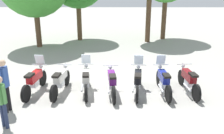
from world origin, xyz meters
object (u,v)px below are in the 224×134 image
object	(u,v)px
motorcycle_3	(112,82)
person_0	(1,99)
motorcycle_0	(35,80)
motorcycle_4	(138,80)
motorcycle_2	(86,80)
motorcycle_5	(163,80)
motorcycle_1	(60,80)
motorcycle_6	(188,80)
person_1	(4,81)

from	to	relation	value
motorcycle_3	person_0	world-z (taller)	person_0
motorcycle_0	motorcycle_4	bearing A→B (deg)	-84.05
motorcycle_2	motorcycle_5	distance (m)	2.98
motorcycle_1	motorcycle_2	size ratio (longest dim) A/B	1.00
motorcycle_2	motorcycle_5	bearing A→B (deg)	-96.40
motorcycle_3	motorcycle_6	distance (m)	2.98
motorcycle_1	motorcycle_5	bearing A→B (deg)	-83.73
motorcycle_3	motorcycle_4	world-z (taller)	motorcycle_4
motorcycle_4	person_0	world-z (taller)	person_0
motorcycle_0	motorcycle_4	size ratio (longest dim) A/B	1.00
person_1	motorcycle_1	bearing A→B (deg)	-119.92
motorcycle_3	person_0	bearing A→B (deg)	121.70
motorcycle_2	person_0	bearing A→B (deg)	134.62
motorcycle_5	person_0	xyz separation A→B (m)	(-5.08, -2.47, 0.41)
motorcycle_5	motorcycle_0	bearing A→B (deg)	87.85
motorcycle_4	motorcycle_5	bearing A→B (deg)	-82.74
motorcycle_3	person_1	distance (m)	3.73
person_0	motorcycle_3	bearing A→B (deg)	-18.48
person_0	person_1	xyz separation A→B (m)	(-0.31, 0.94, 0.15)
motorcycle_5	person_1	distance (m)	5.63
motorcycle_2	person_0	xyz separation A→B (m)	(-2.11, -2.52, 0.41)
motorcycle_5	motorcycle_6	xyz separation A→B (m)	(0.99, 0.09, -0.01)
motorcycle_4	motorcycle_5	size ratio (longest dim) A/B	1.00
motorcycle_4	motorcycle_6	xyz separation A→B (m)	(1.98, 0.10, -0.01)
motorcycle_5	motorcycle_6	distance (m)	0.99
motorcycle_4	person_0	size ratio (longest dim) A/B	1.36
person_1	motorcycle_0	bearing A→B (deg)	-92.83
person_1	motorcycle_6	bearing A→B (deg)	-152.25
motorcycle_6	motorcycle_5	bearing A→B (deg)	90.58
motorcycle_4	person_1	distance (m)	4.69
motorcycle_3	person_0	size ratio (longest dim) A/B	1.36
motorcycle_0	person_1	size ratio (longest dim) A/B	1.21
motorcycle_6	person_1	size ratio (longest dim) A/B	1.21
motorcycle_4	person_0	distance (m)	4.79
motorcycle_2	motorcycle_4	xyz separation A→B (m)	(1.99, -0.07, 0.00)
motorcycle_2	motorcycle_1	bearing A→B (deg)	88.40
motorcycle_6	person_0	size ratio (longest dim) A/B	1.36
motorcycle_6	motorcycle_3	bearing A→B (deg)	89.33
motorcycle_1	motorcycle_2	world-z (taller)	motorcycle_2
motorcycle_1	person_0	world-z (taller)	person_0
motorcycle_2	person_1	world-z (taller)	person_1
motorcycle_0	motorcycle_1	size ratio (longest dim) A/B	1.00
motorcycle_2	motorcycle_5	size ratio (longest dim) A/B	1.00
motorcycle_1	motorcycle_6	world-z (taller)	same
motorcycle_4	motorcycle_0	bearing A→B (deg)	96.49
motorcycle_3	person_1	bearing A→B (deg)	107.01
person_0	motorcycle_2	bearing A→B (deg)	-5.64
motorcycle_6	person_1	xyz separation A→B (m)	(-6.38, -1.61, 0.57)
motorcycle_0	motorcycle_3	bearing A→B (deg)	-85.89
motorcycle_1	motorcycle_2	bearing A→B (deg)	-80.12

